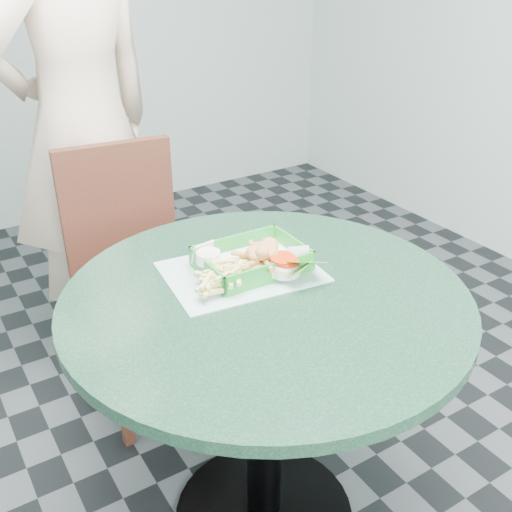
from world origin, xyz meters
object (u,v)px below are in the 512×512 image
dining_chair (133,263)px  crab_sandwich (264,262)px  cafe_table (265,358)px  food_basket (252,270)px  diner_person (74,63)px  sauce_ramekin (209,264)px

dining_chair → crab_sandwich: size_ratio=7.16×
cafe_table → food_basket: size_ratio=3.75×
crab_sandwich → cafe_table: bearing=-119.4°
diner_person → food_basket: bearing=78.0°
diner_person → food_basket: 1.02m
sauce_ramekin → crab_sandwich: bearing=-26.0°
cafe_table → sauce_ramekin: (-0.07, 0.15, 0.22)m
sauce_ramekin → cafe_table: bearing=-63.8°
diner_person → sauce_ramekin: 0.98m
dining_chair → food_basket: bearing=-74.8°
crab_sandwich → dining_chair: bearing=100.0°
cafe_table → dining_chair: bearing=95.0°
dining_chair → food_basket: dining_chair is taller
crab_sandwich → sauce_ramekin: crab_sandwich is taller
food_basket → sauce_ramekin: sauce_ramekin is taller
cafe_table → diner_person: size_ratio=0.42×
cafe_table → sauce_ramekin: size_ratio=16.29×
cafe_table → diner_person: 1.21m
sauce_ramekin → diner_person: bearing=90.7°
food_basket → crab_sandwich: (0.02, -0.03, 0.03)m
food_basket → dining_chair: bearing=99.1°
food_basket → cafe_table: bearing=-106.1°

